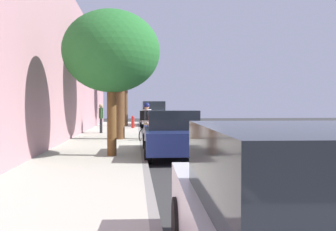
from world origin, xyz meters
TOP-DOWN VIEW (x-y plane):
  - ground at (0.00, 0.00)m, footprint 67.13×67.13m
  - sidewalk at (3.28, 0.00)m, footprint 3.18×41.96m
  - curb_edge at (1.61, 0.00)m, footprint 0.16×41.96m
  - lane_stripe_centre at (-3.06, -0.98)m, footprint 0.14×40.00m
  - lane_stripe_bike_edge at (0.14, 0.00)m, footprint 0.12×41.96m
  - building_facade at (5.12, 0.00)m, footprint 0.50×41.96m
  - parked_suv_white_nearest at (0.48, -14.94)m, footprint 2.02×4.73m
  - parked_sedan_dark_blue_second at (0.69, 1.99)m, footprint 1.86×4.41m
  - parked_sedan_silver_mid at (0.59, 11.30)m, footprint 1.97×4.46m
  - bicycle_at_curb at (1.15, -2.67)m, footprint 1.20×1.31m
  - cyclist_with_backpack at (1.36, -3.10)m, footprint 0.54×0.55m
  - street_tree_near_cyclist at (2.59, -14.10)m, footprint 2.32×2.32m
  - street_tree_mid_block at (2.59, -3.13)m, footprint 3.56×3.56m
  - street_tree_far_end at (2.59, 2.49)m, footprint 2.98×2.98m
  - pedestrian_on_phone at (3.79, -6.96)m, footprint 0.27×0.62m
  - fire_hydrant at (2.04, -11.38)m, footprint 0.22×0.22m

SIDE VIEW (x-z plane):
  - ground at x=0.00m, z-range 0.00..0.00m
  - lane_stripe_centre at x=-3.06m, z-range 0.00..0.01m
  - lane_stripe_bike_edge at x=0.14m, z-range 0.00..0.01m
  - sidewalk at x=3.28m, z-range 0.00..0.13m
  - curb_edge at x=1.61m, z-range 0.00..0.13m
  - bicycle_at_curb at x=1.15m, z-range 0.00..0.74m
  - fire_hydrant at x=2.04m, z-range 0.13..0.97m
  - parked_sedan_dark_blue_second at x=0.69m, z-range -0.01..1.51m
  - parked_sedan_silver_mid at x=0.59m, z-range -0.01..1.51m
  - parked_suv_white_nearest at x=0.48m, z-range 0.03..2.02m
  - pedestrian_on_phone at x=3.79m, z-range 0.23..1.87m
  - cyclist_with_backpack at x=1.36m, z-range 0.21..2.02m
  - street_tree_far_end at x=2.59m, z-range 1.09..5.55m
  - building_facade at x=5.12m, z-range 0.00..6.99m
  - street_tree_near_cyclist at x=2.59m, z-range 1.43..6.44m
  - street_tree_mid_block at x=2.59m, z-range 1.39..7.15m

